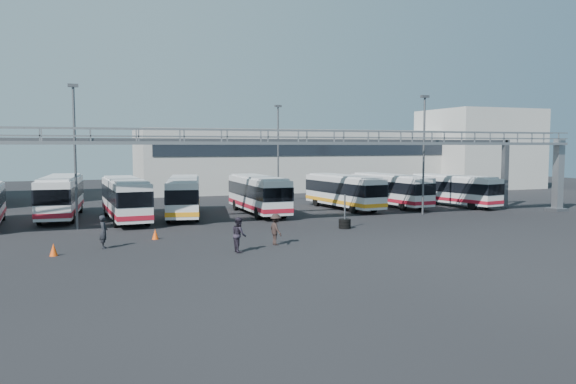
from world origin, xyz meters
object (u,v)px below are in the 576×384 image
object	(u,v)px
light_pole_left	(75,148)
light_pole_back	(278,148)
bus_7	(390,189)
light_pole_mid	(424,148)
tire_stack	(345,223)
pedestrian_b	(239,235)
bus_1	(61,195)
bus_3	(184,195)
cone_left	(54,250)
bus_6	(344,190)
pedestrian_a	(104,232)
bus_8	(453,189)
pedestrian_c	(276,229)
bus_4	(258,193)
cone_right	(155,234)
bus_2	(125,197)

from	to	relation	value
light_pole_left	light_pole_back	world-z (taller)	same
bus_7	light_pole_mid	bearing A→B (deg)	-101.68
light_pole_back	tire_stack	world-z (taller)	light_pole_back
pedestrian_b	tire_stack	distance (m)	11.26
light_pole_left	bus_1	world-z (taller)	light_pole_left
tire_stack	light_pole_mid	bearing A→B (deg)	27.41
bus_1	bus_7	world-z (taller)	bus_1
bus_3	bus_7	world-z (taller)	bus_3
cone_left	tire_stack	xyz separation A→B (m)	(19.14, 3.70, 0.07)
bus_6	bus_7	xyz separation A→B (m)	(5.22, 0.42, -0.02)
light_pole_mid	bus_6	size ratio (longest dim) A/B	0.95
light_pole_left	bus_1	distance (m)	7.95
bus_3	pedestrian_a	xyz separation A→B (m)	(-6.85, -12.89, -0.86)
bus_3	bus_8	size ratio (longest dim) A/B	1.09
bus_6	pedestrian_c	distance (m)	20.06
light_pole_mid	bus_6	xyz separation A→B (m)	(-4.62, 6.08, -3.96)
pedestrian_a	tire_stack	distance (m)	16.68
light_pole_left	light_pole_back	bearing A→B (deg)	34.99
pedestrian_c	bus_4	bearing A→B (deg)	-19.37
pedestrian_b	cone_right	bearing A→B (deg)	32.01
bus_8	pedestrian_b	size ratio (longest dim) A/B	5.26
light_pole_back	cone_left	distance (m)	32.35
light_pole_back	bus_2	bearing A→B (deg)	-147.44
pedestrian_c	cone_right	size ratio (longest dim) A/B	2.84
light_pole_left	cone_right	world-z (taller)	light_pole_left
light_pole_mid	pedestrian_b	bearing A→B (deg)	-150.05
pedestrian_b	pedestrian_a	bearing A→B (deg)	61.00
bus_2	bus_4	distance (m)	11.18
light_pole_back	pedestrian_b	size ratio (longest dim) A/B	5.23
pedestrian_a	cone_left	xyz separation A→B (m)	(-2.62, -1.41, -0.62)
pedestrian_a	bus_2	bearing A→B (deg)	-10.05
cone_left	tire_stack	size ratio (longest dim) A/B	0.28
bus_7	pedestrian_b	bearing A→B (deg)	-145.02
light_pole_back	pedestrian_b	distance (m)	29.03
pedestrian_c	cone_right	world-z (taller)	pedestrian_c
light_pole_left	bus_8	bearing A→B (deg)	6.08
light_pole_left	bus_1	bearing A→B (deg)	100.22
pedestrian_a	light_pole_left	bearing A→B (deg)	9.71
light_pole_left	bus_6	distance (m)	24.25
light_pole_left	light_pole_back	size ratio (longest dim) A/B	1.00
bus_3	tire_stack	size ratio (longest dim) A/B	4.54
light_pole_mid	bus_8	distance (m)	9.07
pedestrian_b	pedestrian_c	world-z (taller)	pedestrian_b
bus_1	light_pole_left	bearing A→B (deg)	-75.22
light_pole_back	cone_right	distance (m)	26.00
light_pole_left	cone_right	bearing A→B (deg)	-53.45
pedestrian_b	cone_left	xyz separation A→B (m)	(-9.66, 2.34, -0.63)
bus_2	bus_7	world-z (taller)	bus_2
bus_8	cone_right	size ratio (longest dim) A/B	15.59
cone_right	cone_left	bearing A→B (deg)	-148.14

